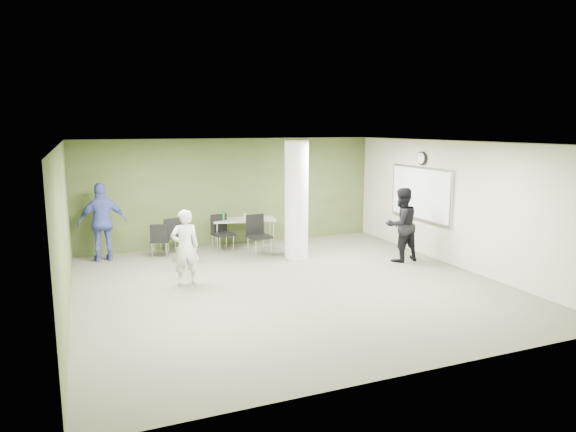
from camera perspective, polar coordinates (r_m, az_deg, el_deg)
name	(u,v)px	position (r m, az deg, el deg)	size (l,w,h in m)	color
floor	(289,285)	(10.23, 0.14, -7.71)	(8.00, 8.00, 0.00)	#4E4E3E
ceiling	(289,143)	(9.76, 0.15, 8.16)	(8.00, 8.00, 0.00)	white
wall_back	(232,192)	(13.65, -6.23, 2.69)	(8.00, 0.02, 2.80)	#404E25
wall_left	(64,231)	(9.19, -23.62, -1.56)	(0.02, 8.00, 2.80)	#404E25
wall_right_cream	(456,204)	(11.98, 18.15, 1.26)	(0.02, 8.00, 2.80)	beige
column	(296,200)	(12.11, 0.94, 1.84)	(0.56, 0.56, 2.80)	silver
whiteboard	(420,193)	(12.85, 14.47, 2.44)	(0.05, 2.30, 1.30)	silver
wall_clock	(422,158)	(12.77, 14.64, 6.22)	(0.06, 0.32, 0.32)	black
folding_table	(244,221)	(13.26, -4.97, -0.53)	(1.69, 0.96, 1.01)	#969691
wastebasket	(180,253)	(12.44, -11.91, -4.09)	(0.24, 0.24, 0.27)	#4C4C4C
chair_back_left	(159,238)	(12.59, -14.09, -2.39)	(0.51, 0.51, 0.83)	black
chair_back_right	(171,233)	(12.83, -12.83, -1.86)	(0.54, 0.54, 0.92)	black
chair_table_left	(221,230)	(12.96, -7.43, -1.55)	(0.55, 0.55, 0.93)	black
chair_table_right	(258,232)	(12.42, -3.40, -1.78)	(0.57, 0.57, 1.00)	black
woman_white	(185,247)	(10.32, -11.36, -3.42)	(0.55, 0.36, 1.51)	silver
man_black	(401,225)	(12.13, 12.48, -0.96)	(0.84, 0.65, 1.72)	black
man_blue	(103,222)	(12.63, -19.90, -0.64)	(1.07, 0.45, 1.83)	#4450AA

